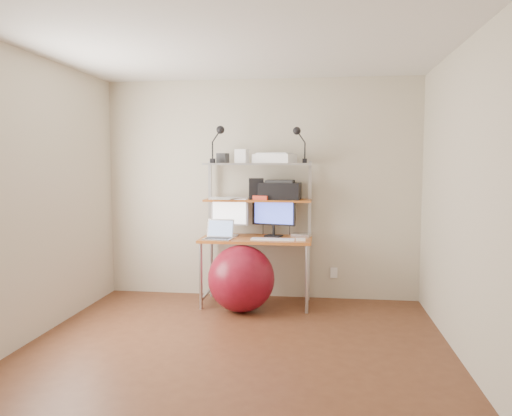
{
  "coord_description": "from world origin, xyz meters",
  "views": [
    {
      "loc": [
        0.7,
        -3.89,
        1.55
      ],
      "look_at": [
        0.03,
        1.15,
        1.09
      ],
      "focal_mm": 35.0,
      "sensor_mm": 36.0,
      "label": 1
    }
  ],
  "objects": [
    {
      "name": "laptop",
      "position": [
        -0.38,
        1.3,
        0.78
      ],
      "size": [
        0.32,
        0.27,
        0.26
      ],
      "rotation": [
        0.0,
        0.0,
        -0.12
      ],
      "color": "silver",
      "rests_on": "desktop"
    },
    {
      "name": "monitor_black",
      "position": [
        0.18,
        1.56,
        0.99
      ],
      "size": [
        0.49,
        0.18,
        0.5
      ],
      "rotation": [
        0.0,
        0.0,
        -0.24
      ],
      "color": "black",
      "rests_on": "desktop"
    },
    {
      "name": "phone",
      "position": [
        0.03,
        1.33,
        0.75
      ],
      "size": [
        0.09,
        0.14,
        0.01
      ],
      "primitive_type": "cube",
      "rotation": [
        0.0,
        0.0,
        0.15
      ],
      "color": "black",
      "rests_on": "desktop"
    },
    {
      "name": "monitor_silver",
      "position": [
        -0.31,
        1.53,
        0.99
      ],
      "size": [
        0.42,
        0.15,
        0.46
      ],
      "rotation": [
        0.0,
        0.0,
        -0.05
      ],
      "color": "silver",
      "rests_on": "desktop"
    },
    {
      "name": "mac_mini",
      "position": [
        0.49,
        1.57,
        0.76
      ],
      "size": [
        0.23,
        0.23,
        0.04
      ],
      "primitive_type": "cube",
      "rotation": [
        0.0,
        0.0,
        -0.16
      ],
      "color": "silver",
      "rests_on": "desktop"
    },
    {
      "name": "box_white",
      "position": [
        -0.18,
        1.54,
        1.63
      ],
      "size": [
        0.15,
        0.13,
        0.15
      ],
      "primitive_type": "cube",
      "rotation": [
        0.0,
        0.0,
        -0.2
      ],
      "color": "white",
      "rests_on": "top_shelf"
    },
    {
      "name": "scanner",
      "position": [
        0.18,
        1.58,
        1.6
      ],
      "size": [
        0.49,
        0.39,
        0.11
      ],
      "rotation": [
        0.0,
        0.0,
        -0.31
      ],
      "color": "white",
      "rests_on": "top_shelf"
    },
    {
      "name": "paper_stack",
      "position": [
        -0.38,
        1.57,
        1.16
      ],
      "size": [
        0.42,
        0.41,
        0.02
      ],
      "color": "white",
      "rests_on": "mid_shelf"
    },
    {
      "name": "room",
      "position": [
        0.0,
        0.0,
        1.25
      ],
      "size": [
        3.6,
        3.6,
        3.6
      ],
      "color": "brown",
      "rests_on": "ground"
    },
    {
      "name": "box_grey",
      "position": [
        -0.4,
        1.62,
        1.61
      ],
      "size": [
        0.14,
        0.14,
        0.11
      ],
      "primitive_type": "cube",
      "rotation": [
        0.0,
        0.0,
        -0.26
      ],
      "color": "#2C2C2F",
      "rests_on": "top_shelf"
    },
    {
      "name": "computer_desk",
      "position": [
        0.0,
        1.5,
        0.96
      ],
      "size": [
        1.2,
        0.6,
        1.57
      ],
      "color": "#B66723",
      "rests_on": "ground"
    },
    {
      "name": "clip_lamp_left",
      "position": [
        -0.42,
        1.47,
        1.85
      ],
      "size": [
        0.16,
        0.09,
        0.4
      ],
      "color": "black",
      "rests_on": "top_shelf"
    },
    {
      "name": "mouse",
      "position": [
        0.49,
        1.28,
        0.75
      ],
      "size": [
        0.1,
        0.07,
        0.03
      ],
      "primitive_type": "cube",
      "rotation": [
        0.0,
        0.0,
        0.09
      ],
      "color": "white",
      "rests_on": "desktop"
    },
    {
      "name": "clip_lamp_right",
      "position": [
        0.45,
        1.52,
        1.83
      ],
      "size": [
        0.15,
        0.09,
        0.39
      ],
      "color": "black",
      "rests_on": "top_shelf"
    },
    {
      "name": "keyboard",
      "position": [
        0.19,
        1.3,
        0.75
      ],
      "size": [
        0.46,
        0.15,
        0.01
      ],
      "primitive_type": "cube",
      "rotation": [
        0.0,
        0.0,
        -0.03
      ],
      "color": "white",
      "rests_on": "desktop"
    },
    {
      "name": "wall_outlet",
      "position": [
        0.85,
        1.79,
        0.3
      ],
      "size": [
        0.08,
        0.01,
        0.12
      ],
      "primitive_type": "cube",
      "color": "white",
      "rests_on": "room"
    },
    {
      "name": "red_box",
      "position": [
        0.05,
        1.5,
        1.17
      ],
      "size": [
        0.19,
        0.16,
        0.05
      ],
      "primitive_type": "cube",
      "rotation": [
        0.0,
        0.0,
        -0.3
      ],
      "color": "red",
      "rests_on": "mid_shelf"
    },
    {
      "name": "exercise_ball",
      "position": [
        -0.12,
        1.16,
        0.35
      ],
      "size": [
        0.7,
        0.7,
        0.7
      ],
      "primitive_type": "sphere",
      "color": "maroon",
      "rests_on": "floor"
    },
    {
      "name": "nas_cube",
      "position": [
        -0.02,
        1.57,
        1.27
      ],
      "size": [
        0.18,
        0.18,
        0.23
      ],
      "primitive_type": "cube",
      "rotation": [
        0.0,
        0.0,
        0.17
      ],
      "color": "black",
      "rests_on": "mid_shelf"
    },
    {
      "name": "printer",
      "position": [
        0.24,
        1.6,
        1.25
      ],
      "size": [
        0.47,
        0.33,
        0.21
      ],
      "rotation": [
        0.0,
        0.0,
        -0.06
      ],
      "color": "black",
      "rests_on": "mid_shelf"
    }
  ]
}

